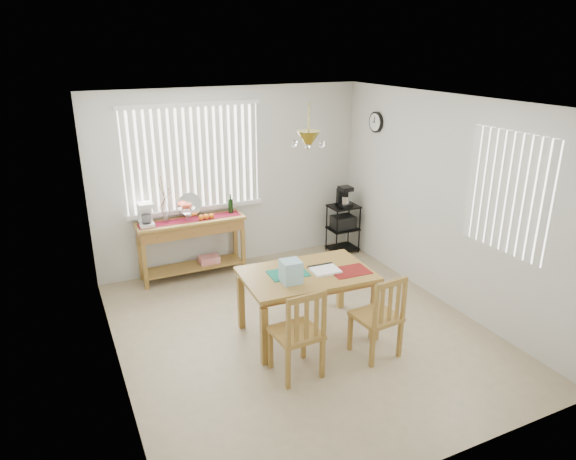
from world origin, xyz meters
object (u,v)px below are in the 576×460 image
cart_items (344,197)px  chair_left (298,333)px  dining_table (307,280)px  chair_right (379,317)px  wire_cart (343,224)px  sideboard (192,234)px

cart_items → chair_left: bearing=-128.4°
dining_table → chair_right: bearing=-56.6°
dining_table → chair_left: bearing=-122.9°
chair_right → wire_cart: bearing=66.2°
cart_items → chair_right: (-1.19, -2.69, -0.45)m
sideboard → cart_items: 2.41m
cart_items → dining_table: size_ratio=0.21×
wire_cart → cart_items: cart_items is taller
chair_left → chair_right: 0.92m
chair_left → chair_right: size_ratio=1.03×
wire_cart → cart_items: (-0.00, 0.01, 0.45)m
chair_left → cart_items: bearing=51.6°
cart_items → chair_right: 2.97m
sideboard → dining_table: sideboard is taller
sideboard → wire_cart: bearing=-3.0°
chair_right → dining_table: bearing=123.4°
wire_cart → chair_right: 2.93m
wire_cart → cart_items: size_ratio=2.43×
sideboard → chair_left: (0.29, -2.76, -0.16)m
sideboard → chair_right: chair_right is taller
cart_items → chair_right: size_ratio=0.33×
sideboard → dining_table: size_ratio=1.02×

